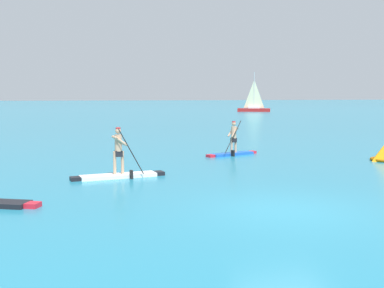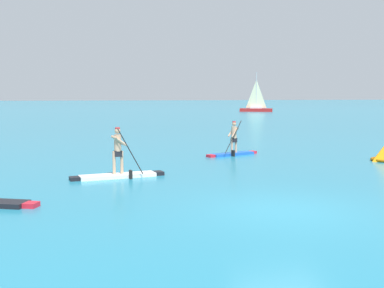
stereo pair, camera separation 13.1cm
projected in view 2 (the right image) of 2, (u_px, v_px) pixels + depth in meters
name	position (u px, v px, depth m)	size (l,w,h in m)	color
ground	(285.00, 210.00, 12.72)	(440.00, 440.00, 0.00)	teal
paddleboarder_mid_center	(118.00, 169.00, 17.63)	(3.49, 1.13, 1.85)	white
paddleboarder_far_right	(233.00, 148.00, 24.08)	(2.92, 1.42, 1.76)	blue
sailboat_right_horizon	(256.00, 107.00, 83.25)	(5.68, 3.55, 6.76)	#A51E1E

